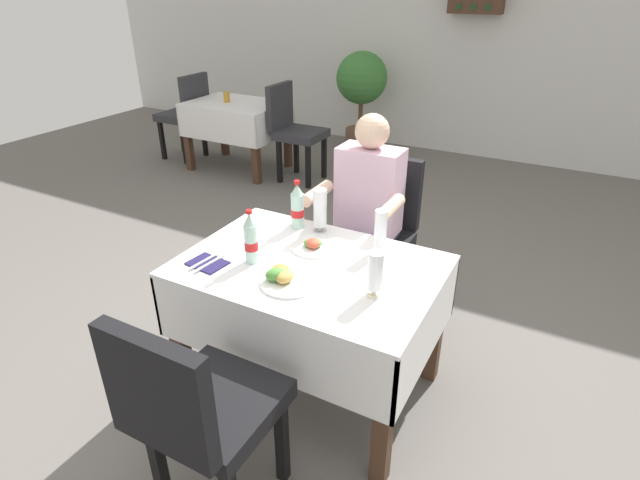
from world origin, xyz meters
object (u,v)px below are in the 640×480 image
at_px(napkin_cutlery_set, 207,263).
at_px(background_chair_right, 294,127).
at_px(main_dining_table, 310,295).
at_px(beer_glass_left, 375,273).
at_px(background_table_tumbler, 227,97).
at_px(potted_plant_corner, 361,87).
at_px(chair_far_diner_seat, 376,230).
at_px(background_dining_table, 237,120).
at_px(seated_diner_far, 365,212).
at_px(plate_far_diner, 313,245).
at_px(chair_near_camera_side, 198,408).
at_px(cola_bottle_secondary, 297,207).
at_px(background_chair_left, 186,111).
at_px(plate_near_camera, 284,277).
at_px(cola_bottle_primary, 251,240).
at_px(beer_glass_middle, 320,209).
at_px(beer_glass_right, 380,231).

height_order(napkin_cutlery_set, background_chair_right, background_chair_right).
distance_m(main_dining_table, beer_glass_left, 0.46).
height_order(background_table_tumbler, potted_plant_corner, potted_plant_corner).
xyz_separation_m(chair_far_diner_seat, background_dining_table, (-2.37, 1.79, -0.01)).
distance_m(seated_diner_far, plate_far_diner, 0.56).
relative_size(chair_far_diner_seat, napkin_cutlery_set, 4.99).
relative_size(chair_far_diner_seat, background_dining_table, 0.96).
distance_m(chair_near_camera_side, potted_plant_corner, 4.84).
bearing_deg(beer_glass_left, cola_bottle_secondary, 146.35).
relative_size(background_chair_left, background_table_tumbler, 8.82).
xyz_separation_m(plate_near_camera, background_dining_table, (-2.34, 2.79, -0.21)).
xyz_separation_m(cola_bottle_primary, cola_bottle_secondary, (0.00, 0.41, -0.00)).
bearing_deg(background_chair_right, beer_glass_left, -53.21).
distance_m(cola_bottle_primary, napkin_cutlery_set, 0.23).
bearing_deg(beer_glass_middle, background_chair_right, 123.96).
relative_size(beer_glass_left, beer_glass_right, 0.94).
distance_m(plate_near_camera, plate_far_diner, 0.33).
distance_m(beer_glass_left, beer_glass_middle, 0.63).
bearing_deg(napkin_cutlery_set, beer_glass_left, 9.31).
xyz_separation_m(background_chair_left, background_table_tumbler, (0.63, -0.03, 0.23)).
bearing_deg(main_dining_table, background_chair_left, 139.86).
height_order(beer_glass_middle, background_dining_table, beer_glass_middle).
bearing_deg(chair_far_diner_seat, napkin_cutlery_set, -112.05).
distance_m(background_chair_right, potted_plant_corner, 1.25).
bearing_deg(napkin_cutlery_set, beer_glass_middle, 61.21).
height_order(main_dining_table, cola_bottle_primary, cola_bottle_primary).
bearing_deg(background_chair_right, chair_near_camera_side, -64.09).
height_order(chair_far_diner_seat, beer_glass_right, chair_far_diner_seat).
distance_m(plate_far_diner, beer_glass_left, 0.49).
distance_m(chair_far_diner_seat, background_chair_left, 3.57).
xyz_separation_m(main_dining_table, napkin_cutlery_set, (-0.42, -0.22, 0.17)).
height_order(background_dining_table, background_chair_right, background_chair_right).
xyz_separation_m(beer_glass_right, potted_plant_corner, (-1.68, 3.54, -0.07)).
distance_m(main_dining_table, plate_far_diner, 0.24).
bearing_deg(background_dining_table, chair_near_camera_side, -55.18).
distance_m(background_dining_table, background_chair_left, 0.71).
bearing_deg(background_chair_right, background_dining_table, 180.00).
bearing_deg(background_table_tumbler, cola_bottle_secondary, -45.62).
bearing_deg(background_chair_left, seated_diner_far, -31.96).
distance_m(background_table_tumbler, potted_plant_corner, 1.60).
distance_m(napkin_cutlery_set, background_table_tumbler, 3.45).
relative_size(chair_near_camera_side, background_chair_right, 1.00).
bearing_deg(cola_bottle_primary, beer_glass_left, 1.04).
bearing_deg(seated_diner_far, plate_near_camera, -89.44).
bearing_deg(background_chair_left, chair_far_diner_seat, -30.20).
relative_size(plate_near_camera, background_chair_left, 0.26).
xyz_separation_m(main_dining_table, plate_far_diner, (-0.06, 0.14, 0.19)).
xyz_separation_m(plate_far_diner, napkin_cutlery_set, (-0.35, -0.36, -0.01)).
height_order(cola_bottle_secondary, napkin_cutlery_set, cola_bottle_secondary).
bearing_deg(main_dining_table, seated_diner_far, 92.58).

